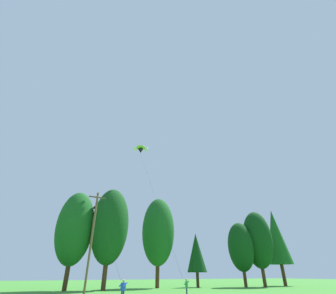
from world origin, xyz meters
TOP-DOWN VIEW (x-y plane):
  - treeline_tree_e at (-5.33, 46.52)m, footprint 5.58×5.58m
  - treeline_tree_f at (-0.28, 44.94)m, footprint 5.80×5.80m
  - treeline_tree_g at (9.44, 47.70)m, footprint 5.88×5.88m
  - treeline_tree_h at (17.10, 47.01)m, footprint 3.61×3.61m
  - treeline_tree_i at (25.15, 43.62)m, footprint 4.83×4.83m
  - treeline_tree_j at (29.06, 42.81)m, footprint 5.47×5.47m
  - treeline_tree_k at (35.98, 44.15)m, footprint 4.89×4.89m
  - utility_pole at (-4.21, 37.17)m, footprint 2.20×0.26m
  - kite_flyer_near at (-2.72, 27.78)m, footprint 0.73×0.74m
  - kite_flyer_mid at (4.28, 29.22)m, footprint 0.72×0.74m
  - parafoil_kite_high_magenta at (-1.31, 48.39)m, footprint 3.52×21.75m
  - parafoil_kite_mid_lime_white at (4.42, 45.87)m, footprint 3.29×17.48m

SIDE VIEW (x-z plane):
  - kite_flyer_near at x=-2.72m, z-range 0.15..1.84m
  - kite_flyer_mid at x=4.28m, z-range 0.15..1.84m
  - treeline_tree_h at x=17.10m, z-range 1.15..10.27m
  - utility_pole at x=-4.21m, z-range 0.27..11.88m
  - treeline_tree_i at x=25.15m, z-range 1.18..12.38m
  - treeline_tree_j at x=29.06m, z-range 1.43..15.03m
  - treeline_tree_e at x=-5.33m, z-range 1.48..15.49m
  - treeline_tree_f at x=-0.28m, z-range 1.56..16.39m
  - treeline_tree_g at x=9.44m, z-range 1.60..16.73m
  - treeline_tree_k at x=35.98m, z-range 1.90..16.87m
  - parafoil_kite_high_magenta at x=-1.31m, z-range 6.57..17.97m
  - parafoil_kite_mid_lime_white at x=4.42m, z-range 12.49..35.97m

